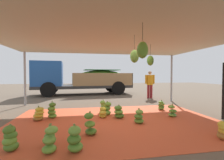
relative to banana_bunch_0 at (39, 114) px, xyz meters
The scene contains 20 objects.
ground_plane 3.50m from the banana_bunch_0, 45.89° to the left, with size 40.00×40.00×0.00m, color brown.
tarp_orange 2.49m from the banana_bunch_0, 11.48° to the right, with size 6.57×4.47×0.01m, color #D1512D.
tent_canopy 3.44m from the banana_bunch_0, 13.56° to the right, with size 8.00×7.00×2.63m.
banana_bunch_0 is the anchor object (origin of this frame).
banana_bunch_1 2.05m from the banana_bunch_0, ahead, with size 0.34×0.36×0.42m.
banana_bunch_2 0.42m from the banana_bunch_0, 30.23° to the left, with size 0.40×0.41×0.57m.
banana_bunch_3 2.41m from the banana_bunch_0, 70.33° to the right, with size 0.32×0.32×0.55m.
banana_bunch_4 2.28m from the banana_bunch_0, ahead, with size 0.40×0.42×0.51m.
banana_bunch_5 2.33m from the banana_bunch_0, 21.59° to the left, with size 0.37×0.38×0.48m.
banana_bunch_7 2.04m from the banana_bunch_0, 88.89° to the right, with size 0.38×0.37×0.51m.
banana_bunch_8 4.45m from the banana_bunch_0, ahead, with size 0.38×0.40×0.46m.
banana_bunch_9 2.58m from the banana_bunch_0, ahead, with size 0.44×0.44×0.46m.
banana_bunch_10 3.15m from the banana_bunch_0, 15.18° to the right, with size 0.39×0.39×0.46m.
banana_bunch_11 4.69m from the banana_bunch_0, 10.19° to the left, with size 0.35×0.33×0.42m.
banana_bunch_12 2.64m from the banana_bunch_0, 61.39° to the right, with size 0.37×0.37×0.54m.
banana_bunch_13 2.16m from the banana_bunch_0, 43.46° to the right, with size 0.39×0.39×0.57m.
banana_bunch_14 2.04m from the banana_bunch_0, 69.05° to the right, with size 0.27×0.28×0.42m.
banana_bunch_15 5.06m from the banana_bunch_0, 26.93° to the right, with size 0.36×0.35×0.45m.
cargo_truck_main 6.95m from the banana_bunch_0, 80.56° to the left, with size 7.22×2.87×2.40m.
worker_0 6.86m from the banana_bunch_0, 36.42° to the left, with size 0.63×0.38×1.72m.
Camera 1 is at (-0.97, -4.81, 1.46)m, focal length 25.27 mm.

